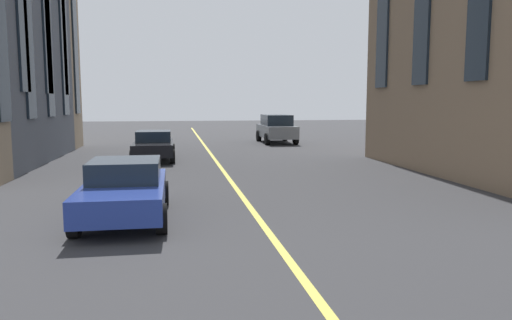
# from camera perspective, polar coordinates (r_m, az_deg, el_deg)

# --- Properties ---
(lane_centre_line) EXTENTS (80.00, 0.16, 0.01)m
(lane_centre_line) POSITION_cam_1_polar(r_m,az_deg,el_deg) (12.62, -0.69, -5.57)
(lane_centre_line) COLOR #D8C64C
(lane_centre_line) RESTS_ON ground_plane
(car_black_near) EXTENTS (4.40, 1.95, 1.37)m
(car_black_near) POSITION_cam_1_polar(r_m,az_deg,el_deg) (23.36, -11.91, 1.72)
(car_black_near) COLOR black
(car_black_near) RESTS_ON ground_plane
(car_grey_oncoming) EXTENTS (4.70, 2.14, 1.88)m
(car_grey_oncoming) POSITION_cam_1_polar(r_m,az_deg,el_deg) (32.65, 2.42, 3.72)
(car_grey_oncoming) COLOR slate
(car_grey_oncoming) RESTS_ON ground_plane
(car_blue_trailing) EXTENTS (4.40, 1.95, 1.37)m
(car_blue_trailing) POSITION_cam_1_polar(r_m,az_deg,el_deg) (11.71, -15.11, -3.29)
(car_blue_trailing) COLOR navy
(car_blue_trailing) RESTS_ON ground_plane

